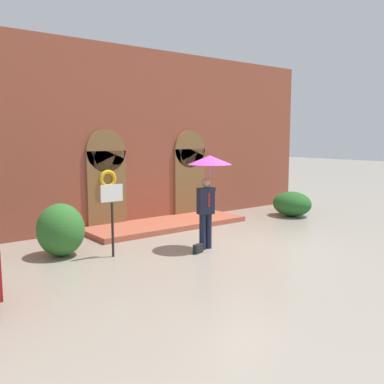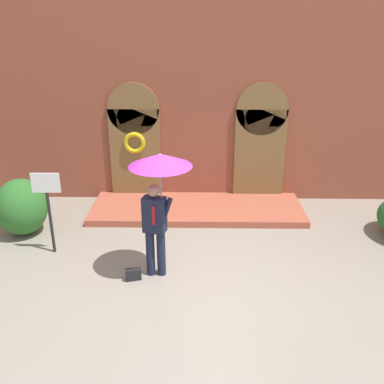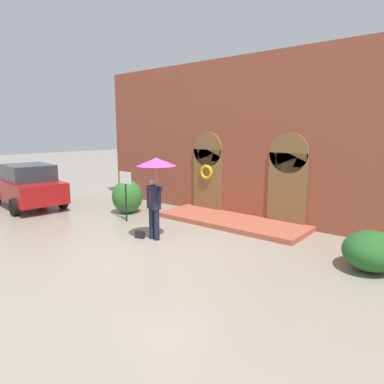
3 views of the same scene
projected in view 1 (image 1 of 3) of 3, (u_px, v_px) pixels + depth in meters
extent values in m
plane|color=gray|center=(233.00, 246.00, 11.13)|extent=(80.00, 80.00, 0.00)
cube|color=brown|center=(146.00, 137.00, 14.05)|extent=(14.00, 0.50, 5.60)
cube|color=brown|center=(107.00, 190.00, 13.05)|extent=(1.30, 0.08, 2.40)
cylinder|color=brown|center=(106.00, 151.00, 12.90)|extent=(1.30, 0.08, 1.30)
cube|color=brown|center=(190.00, 183.00, 15.00)|extent=(1.30, 0.08, 2.40)
cylinder|color=brown|center=(190.00, 149.00, 14.85)|extent=(1.30, 0.08, 1.30)
torus|color=gold|center=(108.00, 179.00, 12.95)|extent=(0.56, 0.12, 0.56)
cube|color=#AA523A|center=(166.00, 224.00, 13.50)|extent=(5.20, 1.80, 0.16)
cylinder|color=#191E33|center=(202.00, 232.00, 10.73)|extent=(0.16, 0.16, 0.90)
cylinder|color=#191E33|center=(209.00, 231.00, 10.85)|extent=(0.16, 0.16, 0.90)
cube|color=#191E33|center=(206.00, 201.00, 10.69)|extent=(0.45, 0.33, 0.66)
cube|color=#A51919|center=(209.00, 200.00, 10.58)|extent=(0.06, 0.02, 0.36)
sphere|color=#A87A5B|center=(206.00, 183.00, 10.63)|extent=(0.22, 0.22, 0.22)
cylinder|color=#191E33|center=(212.00, 196.00, 10.81)|extent=(0.22, 0.09, 0.46)
cylinder|color=gray|center=(210.00, 184.00, 10.72)|extent=(0.02, 0.02, 0.98)
cone|color=#992893|center=(210.00, 160.00, 10.64)|extent=(1.10, 1.10, 0.22)
cone|color=white|center=(210.00, 159.00, 10.64)|extent=(0.61, 0.61, 0.20)
cube|color=black|center=(198.00, 249.00, 10.43)|extent=(0.30, 0.19, 0.22)
cylinder|color=black|center=(113.00, 230.00, 10.06)|extent=(0.06, 0.06, 1.30)
cube|color=white|center=(112.00, 193.00, 9.94)|extent=(0.56, 0.03, 0.40)
ellipsoid|color=#2D6B28|center=(61.00, 230.00, 10.15)|extent=(1.12, 1.17, 1.26)
ellipsoid|color=#235B23|center=(292.00, 204.00, 15.29)|extent=(1.23, 1.44, 0.87)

